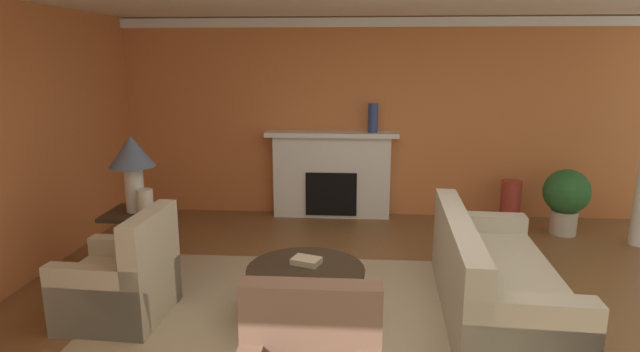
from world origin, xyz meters
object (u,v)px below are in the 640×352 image
Objects in this scene: coffee_table at (306,281)px; side_table at (139,240)px; vase_on_side_table at (145,202)px; potted_plant at (566,196)px; vase_tall_corner at (510,204)px; table_lamp at (132,159)px; armchair_near_window at (122,284)px; vase_mantel_right at (373,118)px; sofa at (492,282)px; fireplace at (332,177)px.

coffee_table is 1.43× the size of side_table.
potted_plant is (4.63, 1.79, -0.33)m from vase_on_side_table.
coffee_table is 3.57m from vase_tall_corner.
potted_plant is at bearing 19.31° from side_table.
table_lamp is 4.68m from vase_tall_corner.
potted_plant is (4.78, 1.67, -0.73)m from table_lamp.
armchair_near_window is 3.74× the size of vase_on_side_table.
sofa is at bearing -70.39° from vase_mantel_right.
table_lamp is at bearing 141.34° from vase_on_side_table.
potted_plant is at bearing -11.55° from vase_mantel_right.
table_lamp is (-1.82, -2.22, 0.66)m from fireplace.
sofa is 8.44× the size of vase_on_side_table.
table_lamp is at bearing 158.04° from coffee_table.
armchair_near_window is at bearing -174.90° from sofa.
fireplace is 2.87m from side_table.
fireplace is 2.40× the size of table_lamp.
vase_on_side_table is at bearing 172.57° from sofa.
side_table is 1.13× the size of vase_tall_corner.
vase_mantel_right reaches higher than sofa.
vase_tall_corner is at bearing 24.64° from table_lamp.
fireplace is 2.90× the size of vase_tall_corner.
vase_tall_corner is at bearing -7.24° from fireplace.
table_lamp is 1.93× the size of vase_mantel_right.
side_table is (-1.82, -2.22, -0.17)m from fireplace.
armchair_near_window is 4.83m from vase_tall_corner.
side_table is at bearing 141.34° from vase_on_side_table.
potted_plant is at bearing -21.96° from vase_tall_corner.
sofa is at bearing -7.43° from vase_on_side_table.
potted_plant is (3.03, 2.38, 0.16)m from coffee_table.
vase_mantel_right is at bearing 53.91° from armchair_near_window.
coffee_table is at bearing -20.10° from vase_on_side_table.
coffee_table is 1.77m from vase_on_side_table.
table_lamp is 0.90× the size of potted_plant.
vase_on_side_table is (-0.05, 0.69, 0.52)m from armchair_near_window.
side_table is 0.84× the size of potted_plant.
vase_mantel_right is 0.47× the size of potted_plant.
vase_mantel_right is at bearing 42.43° from side_table.
table_lamp is 3.21m from vase_mantel_right.
vase_tall_corner is at bearing 70.98° from sofa.
fireplace is at bearing 169.62° from potted_plant.
vase_on_side_table is at bearing -134.15° from vase_mantel_right.
vase_tall_corner is 0.75× the size of potted_plant.
table_lamp is at bearing -160.69° from potted_plant.
vase_on_side_table is 4.97m from potted_plant.
side_table is at bearing -155.36° from vase_tall_corner.
sofa is 3.50m from table_lamp.
fireplace reaches higher than sofa.
vase_mantel_right is 1.52× the size of vase_on_side_table.
potted_plant is (2.41, -0.49, -0.90)m from vase_mantel_right.
vase_mantel_right is at bearing 168.45° from potted_plant.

